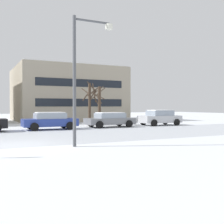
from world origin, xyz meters
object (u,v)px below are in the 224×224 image
Objects in this scene: street_lamp at (82,67)px; parked_car_silver at (160,117)px; parked_car_gray at (110,119)px; parked_car_blue at (50,121)px.

street_lamp is 15.97m from parked_car_silver.
parked_car_gray is at bearing 57.91° from street_lamp.
parked_car_blue is at bearing -177.96° from parked_car_gray.
parked_car_gray is 1.07× the size of parked_car_silver.
street_lamp is at bearing -139.29° from parked_car_silver.
street_lamp is 1.38× the size of parked_car_gray.
street_lamp is at bearing -95.35° from parked_car_blue.
parked_car_silver reaches higher than parked_car_blue.
street_lamp reaches higher than parked_car_silver.
parked_car_silver is at bearing 1.02° from parked_car_blue.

